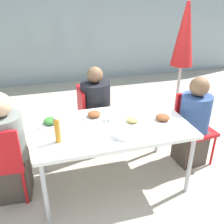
{
  "coord_description": "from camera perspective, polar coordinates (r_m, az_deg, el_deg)",
  "views": [
    {
      "loc": [
        -0.61,
        -2.17,
        1.99
      ],
      "look_at": [
        0.0,
        0.0,
        0.88
      ],
      "focal_mm": 40.0,
      "sensor_mm": 36.0,
      "label": 1
    }
  ],
  "objects": [
    {
      "name": "chair_right",
      "position": [
        3.25,
        17.89,
        -2.15
      ],
      "size": [
        0.43,
        0.43,
        0.88
      ],
      "rotation": [
        0.0,
        0.0,
        -3.05
      ],
      "color": "red",
      "rests_on": "ground"
    },
    {
      "name": "person_right",
      "position": [
        3.16,
        18.06,
        -2.76
      ],
      "size": [
        0.35,
        0.35,
        1.13
      ],
      "rotation": [
        0.0,
        0.0,
        -3.05
      ],
      "color": "#473D33",
      "rests_on": "ground"
    },
    {
      "name": "person_far",
      "position": [
        3.27,
        -3.65,
        -0.25
      ],
      "size": [
        0.38,
        0.38,
        1.16
      ],
      "rotation": [
        0.0,
        0.0,
        -1.54
      ],
      "color": "black",
      "rests_on": "ground"
    },
    {
      "name": "closed_umbrella",
      "position": [
        3.63,
        16.19,
        15.95
      ],
      "size": [
        0.36,
        0.36,
        2.0
      ],
      "color": "#333333",
      "rests_on": "ground"
    },
    {
      "name": "plate_1",
      "position": [
        2.7,
        11.5,
        -1.49
      ],
      "size": [
        0.28,
        0.28,
        0.07
      ],
      "color": "white",
      "rests_on": "dining_table"
    },
    {
      "name": "plate_2",
      "position": [
        2.62,
        4.67,
        -2.07
      ],
      "size": [
        0.23,
        0.23,
        0.06
      ],
      "color": "white",
      "rests_on": "dining_table"
    },
    {
      "name": "building_facade",
      "position": [
        5.93,
        -10.44,
        21.05
      ],
      "size": [
        10.0,
        0.2,
        3.0
      ],
      "color": "#89999E",
      "rests_on": "ground"
    },
    {
      "name": "plate_3",
      "position": [
        2.66,
        -13.75,
        -2.2
      ],
      "size": [
        0.28,
        0.28,
        0.08
      ],
      "color": "white",
      "rests_on": "dining_table"
    },
    {
      "name": "person_left",
      "position": [
        2.7,
        -22.53,
        -8.23
      ],
      "size": [
        0.35,
        0.35,
        1.17
      ],
      "rotation": [
        0.0,
        0.0,
        -0.07
      ],
      "color": "#473D33",
      "rests_on": "ground"
    },
    {
      "name": "chair_left",
      "position": [
        2.67,
        -23.72,
        -9.89
      ],
      "size": [
        0.43,
        0.43,
        0.88
      ],
      "rotation": [
        0.0,
        0.0,
        -0.07
      ],
      "color": "red",
      "rests_on": "ground"
    },
    {
      "name": "dining_table",
      "position": [
        2.61,
        0.0,
        -3.97
      ],
      "size": [
        1.59,
        0.89,
        0.73
      ],
      "color": "white",
      "rests_on": "ground"
    },
    {
      "name": "plate_0",
      "position": [
        2.73,
        -4.09,
        -0.76
      ],
      "size": [
        0.27,
        0.27,
        0.07
      ],
      "color": "white",
      "rests_on": "dining_table"
    },
    {
      "name": "salad_bowl",
      "position": [
        2.37,
        2.45,
        -5.05
      ],
      "size": [
        0.18,
        0.18,
        0.06
      ],
      "color": "white",
      "rests_on": "dining_table"
    },
    {
      "name": "ground_plane",
      "position": [
        3.01,
        0.0,
        -15.22
      ],
      "size": [
        24.0,
        24.0,
        0.0
      ],
      "primitive_type": "plane",
      "color": "#B2A893"
    },
    {
      "name": "chair_far",
      "position": [
        3.31,
        -5.2,
        -0.41
      ],
      "size": [
        0.41,
        0.41,
        0.88
      ],
      "rotation": [
        0.0,
        0.0,
        -1.54
      ],
      "color": "red",
      "rests_on": "ground"
    },
    {
      "name": "bottle",
      "position": [
        2.3,
        -12.36,
        -4.09
      ],
      "size": [
        0.06,
        0.06,
        0.25
      ],
      "color": "#B7751E",
      "rests_on": "dining_table"
    },
    {
      "name": "drinking_cup",
      "position": [
        2.65,
        -0.21,
        -0.86
      ],
      "size": [
        0.07,
        0.07,
        0.11
      ],
      "color": "white",
      "rests_on": "dining_table"
    }
  ]
}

